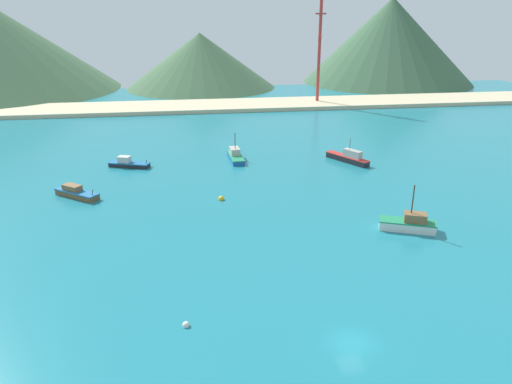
% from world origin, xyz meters
% --- Properties ---
extents(ground, '(260.00, 280.00, 0.50)m').
position_xyz_m(ground, '(0.00, 30.00, -0.25)').
color(ground, teal).
extents(fishing_boat_0, '(8.33, 7.21, 2.15)m').
position_xyz_m(fishing_boat_0, '(-34.34, 45.09, 0.76)').
color(fishing_boat_0, brown).
rests_on(fishing_boat_0, ground).
extents(fishing_boat_1, '(8.75, 4.91, 2.18)m').
position_xyz_m(fishing_boat_1, '(-27.06, 61.38, 0.71)').
color(fishing_boat_1, '#232328').
rests_on(fishing_boat_1, ground).
extents(fishing_boat_3, '(8.54, 5.60, 7.08)m').
position_xyz_m(fishing_boat_3, '(16.82, 23.73, 1.03)').
color(fishing_boat_3, silver).
rests_on(fishing_boat_3, ground).
extents(fishing_boat_5, '(7.16, 10.20, 5.23)m').
position_xyz_m(fishing_boat_5, '(19.08, 57.63, 1.03)').
color(fishing_boat_5, '#232328').
rests_on(fishing_boat_5, ground).
extents(fishing_boat_8, '(3.07, 9.23, 5.84)m').
position_xyz_m(fishing_boat_8, '(-4.55, 63.27, 0.85)').
color(fishing_boat_8, '#1E5BA8').
rests_on(fishing_boat_8, ground).
extents(buoy_0, '(0.75, 0.75, 0.75)m').
position_xyz_m(buoy_0, '(-16.05, 5.17, 0.13)').
color(buoy_0, silver).
rests_on(buoy_0, ground).
extents(buoy_2, '(1.02, 1.02, 1.02)m').
position_xyz_m(buoy_2, '(-9.54, 39.90, 0.18)').
color(buoy_2, gold).
rests_on(buoy_2, ground).
extents(beach_strip, '(247.00, 19.54, 1.20)m').
position_xyz_m(beach_strip, '(0.00, 123.09, 0.60)').
color(beach_strip, beige).
rests_on(beach_strip, ground).
extents(hill_central, '(61.02, 61.02, 21.72)m').
position_xyz_m(hill_central, '(-7.28, 168.39, 10.86)').
color(hill_central, '#476B47').
rests_on(hill_central, ground).
extents(hill_east, '(73.17, 73.17, 35.41)m').
position_xyz_m(hill_east, '(74.92, 171.69, 17.71)').
color(hill_east, '#3D6042').
rests_on(hill_east, ground).
extents(radio_tower, '(3.56, 2.85, 35.61)m').
position_xyz_m(radio_tower, '(30.22, 123.84, 18.16)').
color(radio_tower, '#B7332D').
rests_on(radio_tower, ground).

